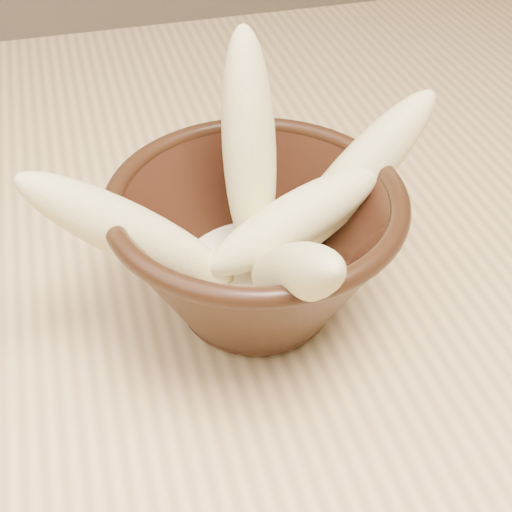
% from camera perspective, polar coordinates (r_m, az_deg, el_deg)
% --- Properties ---
extents(table, '(1.20, 0.80, 0.75)m').
position_cam_1_polar(table, '(0.60, 1.67, -3.32)').
color(table, tan).
rests_on(table, ground).
extents(bowl, '(0.18, 0.18, 0.10)m').
position_cam_1_polar(bowl, '(0.43, 0.00, 0.84)').
color(bowl, black).
rests_on(bowl, table).
extents(milk_puddle, '(0.10, 0.10, 0.01)m').
position_cam_1_polar(milk_puddle, '(0.45, 0.00, -1.51)').
color(milk_puddle, beige).
rests_on(milk_puddle, bowl).
extents(banana_upright, '(0.04, 0.09, 0.15)m').
position_cam_1_polar(banana_upright, '(0.44, -0.55, 8.65)').
color(banana_upright, tan).
rests_on(banana_upright, bowl).
extents(banana_left, '(0.14, 0.05, 0.11)m').
position_cam_1_polar(banana_left, '(0.41, -9.87, 1.80)').
color(banana_left, tan).
rests_on(banana_left, bowl).
extents(banana_right, '(0.13, 0.06, 0.12)m').
position_cam_1_polar(banana_right, '(0.45, 8.00, 6.32)').
color(banana_right, tan).
rests_on(banana_right, bowl).
extents(banana_across, '(0.13, 0.05, 0.07)m').
position_cam_1_polar(banana_across, '(0.43, 3.07, 2.85)').
color(banana_across, tan).
rests_on(banana_across, bowl).
extents(banana_front, '(0.04, 0.12, 0.11)m').
position_cam_1_polar(banana_front, '(0.38, 2.98, -1.41)').
color(banana_front, tan).
rests_on(banana_front, bowl).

